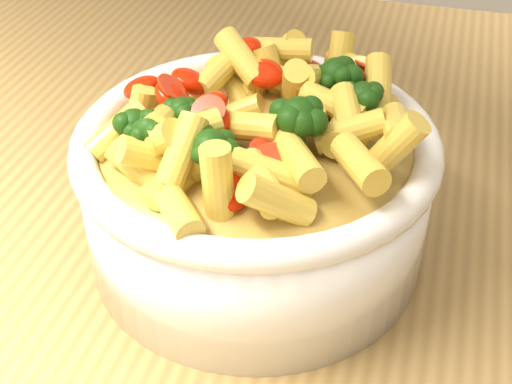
# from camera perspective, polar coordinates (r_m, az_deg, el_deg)

# --- Properties ---
(table) EXTENTS (1.20, 0.80, 0.90)m
(table) POSITION_cam_1_polar(r_m,az_deg,el_deg) (0.63, 9.81, -8.39)
(table) COLOR #AA8548
(table) RESTS_ON ground
(serving_bowl) EXTENTS (0.24, 0.24, 0.10)m
(serving_bowl) POSITION_cam_1_polar(r_m,az_deg,el_deg) (0.48, 0.00, 0.12)
(serving_bowl) COLOR white
(serving_bowl) RESTS_ON table
(pasta_salad) EXTENTS (0.19, 0.19, 0.04)m
(pasta_salad) POSITION_cam_1_polar(r_m,az_deg,el_deg) (0.44, 0.00, 6.62)
(pasta_salad) COLOR #FFDC50
(pasta_salad) RESTS_ON serving_bowl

